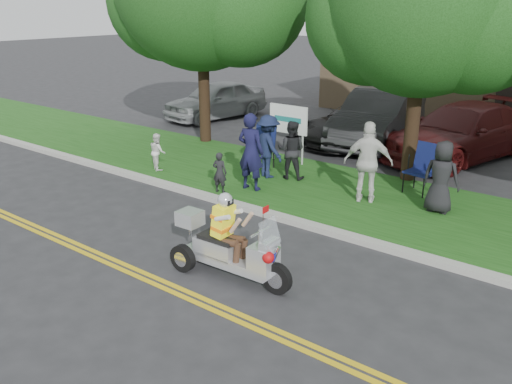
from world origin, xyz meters
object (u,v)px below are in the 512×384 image
Objects in this scene: trike_scooter at (228,248)px; spectator_adult_left at (251,152)px; parked_car_right at (462,132)px; parked_car_left at (378,117)px; lawn_chair_a at (424,165)px; lawn_chair_b at (263,144)px; parked_car_mid at (358,124)px; spectator_adult_mid at (291,150)px; spectator_adult_right at (368,162)px; parked_car_far_left at (216,100)px.

spectator_adult_left reaches higher than trike_scooter.
parked_car_left is at bearing -166.90° from parked_car_right.
lawn_chair_a reaches higher than lawn_chair_b.
lawn_chair_b is 6.10m from parked_car_right.
parked_car_mid reaches higher than lawn_chair_a.
spectator_adult_right reaches higher than spectator_adult_mid.
spectator_adult_right reaches higher than lawn_chair_b.
parked_car_right is (3.30, 0.26, 0.15)m from parked_car_mid.
parked_car_right is at bearing 105.13° from lawn_chair_a.
spectator_adult_mid is 8.62m from parked_car_far_left.
parked_car_left is (-3.18, 4.11, 0.10)m from lawn_chair_a.
spectator_adult_right is at bearing -166.68° from spectator_adult_left.
parked_car_mid is 0.85× the size of parked_car_right.
spectator_adult_left reaches higher than spectator_adult_right.
lawn_chair_b is 0.22× the size of parked_car_left.
parked_car_mid is (-0.55, 4.77, -0.21)m from spectator_adult_mid.
spectator_adult_right is (2.37, -0.37, 0.18)m from spectator_adult_mid.
parked_car_left reaches higher than trike_scooter.
spectator_adult_right is (0.29, 4.59, 0.51)m from trike_scooter.
parked_car_mid is (6.50, -0.19, -0.10)m from parked_car_far_left.
trike_scooter is at bearing -90.22° from lawn_chair_a.
parked_car_left is at bearing -108.62° from spectator_adult_mid.
trike_scooter is at bearing -68.49° from lawn_chair_b.
lawn_chair_a is (1.05, 6.04, 0.25)m from trike_scooter.
parked_car_far_left is (-7.05, 4.96, -0.11)m from spectator_adult_mid.
spectator_adult_mid is at bearing -98.29° from parked_car_left.
lawn_chair_b is 0.62× the size of spectator_adult_right.
spectator_adult_right is at bearing 84.33° from trike_scooter.
trike_scooter is at bearing -39.17° from parked_car_far_left.
parked_car_far_left is 0.80× the size of parked_car_right.
lawn_chair_a is 0.25× the size of parked_car_mid.
lawn_chair_b is 3.61m from spectator_adult_right.
parked_car_far_left is at bearing 172.93° from parked_car_left.
parked_car_mid is at bearing 144.52° from lawn_chair_a.
parked_car_right reaches higher than lawn_chair_b.
spectator_adult_left is 1.01× the size of spectator_adult_right.
parked_car_mid is at bearing -149.34° from parked_car_left.
parked_car_right is at bearing 8.59° from parked_car_far_left.
spectator_adult_mid reaches higher than parked_car_mid.
lawn_chair_b is 0.21× the size of parked_car_right.
parked_car_mid is at bearing -159.27° from parked_car_right.
spectator_adult_mid is (1.16, -0.35, 0.10)m from lawn_chair_b.
trike_scooter reaches higher than parked_car_far_left.
lawn_chair_b is 1.22m from spectator_adult_mid.
spectator_adult_right is 0.35× the size of parked_car_left.
parked_car_left reaches higher than spectator_adult_mid.
lawn_chair_a is at bearing -12.69° from parked_car_far_left.
spectator_adult_right is 5.42m from parked_car_right.
spectator_adult_left is 9.24m from parked_car_far_left.
spectator_adult_left is (0.87, -1.67, 0.29)m from lawn_chair_b.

